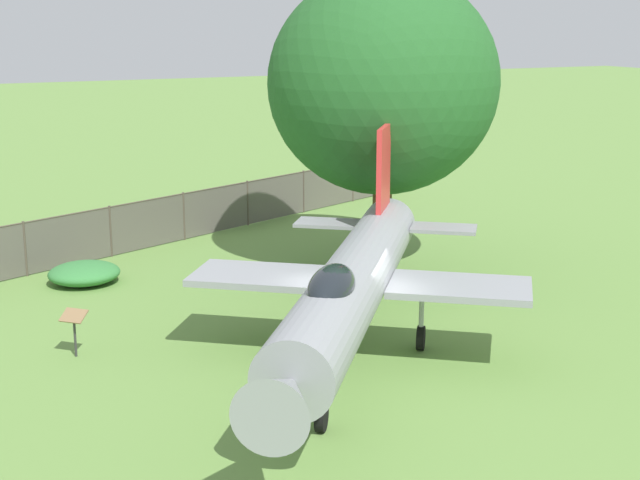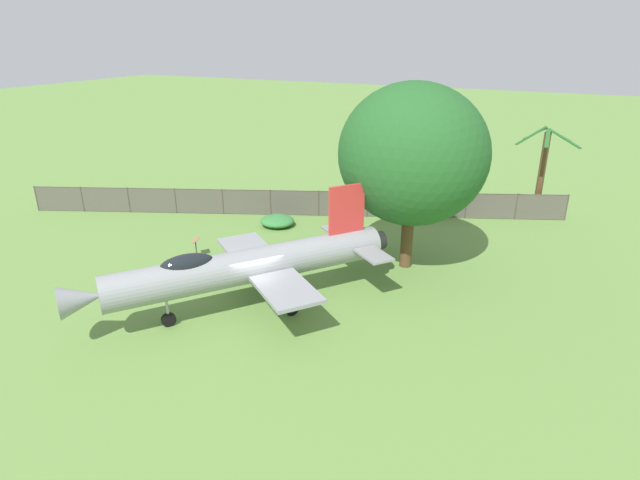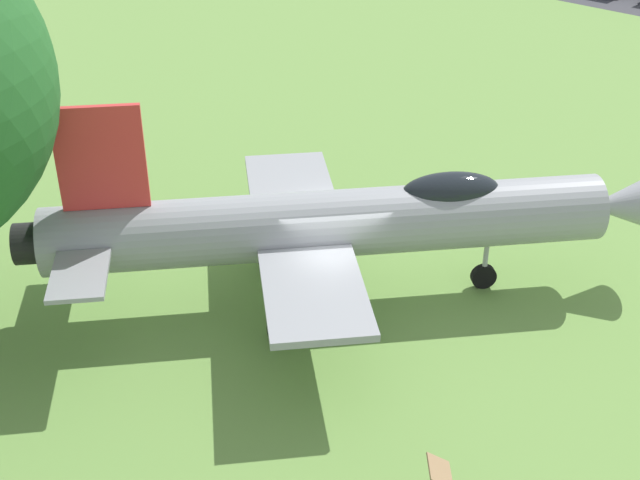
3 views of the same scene
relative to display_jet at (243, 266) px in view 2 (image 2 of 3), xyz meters
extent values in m
plane|color=#668E42|center=(0.29, -0.22, -2.04)|extent=(200.00, 200.00, 0.00)
cylinder|color=gray|center=(0.29, -0.22, -0.04)|extent=(10.69, 8.72, 1.50)
cone|color=gray|center=(-5.07, 3.91, -0.04)|extent=(2.05, 1.99, 1.28)
cylinder|color=black|center=(5.37, -4.14, -0.04)|extent=(1.02, 1.08, 0.90)
ellipsoid|color=black|center=(-1.86, 1.43, 0.60)|extent=(2.29, 2.06, 0.84)
cube|color=red|center=(4.00, -3.08, 1.84)|extent=(1.51, 1.21, 2.26)
cube|color=gray|center=(-0.67, -2.48, -0.23)|extent=(3.58, 3.81, 0.16)
cube|color=gray|center=(2.23, 1.28, -0.23)|extent=(3.58, 3.81, 0.16)
cube|color=gray|center=(3.39, -4.69, 0.11)|extent=(1.97, 2.10, 0.10)
cube|color=gray|center=(5.40, -2.08, 0.11)|extent=(1.97, 2.10, 0.10)
cylinder|color=#A5A8AD|center=(-2.64, 2.04, -0.96)|extent=(0.12, 0.12, 1.55)
cylinder|color=black|center=(-2.64, 2.04, -1.74)|extent=(0.59, 0.51, 0.60)
cylinder|color=#A5A8AD|center=(0.38, -2.12, -0.96)|extent=(0.12, 0.12, 1.55)
cylinder|color=black|center=(0.38, -2.12, -1.74)|extent=(0.59, 0.51, 0.60)
cylinder|color=#A5A8AD|center=(2.15, 0.17, -0.96)|extent=(0.12, 0.12, 1.55)
cylinder|color=black|center=(2.15, 0.17, -1.74)|extent=(0.59, 0.51, 0.60)
cylinder|color=brown|center=(7.44, -5.03, -0.02)|extent=(0.61, 0.61, 4.05)
ellipsoid|color=#235B26|center=(7.44, -5.03, 3.85)|extent=(6.69, 7.32, 6.90)
cylinder|color=brown|center=(19.14, -10.43, 0.70)|extent=(0.43, 0.43, 5.49)
cube|color=#235B26|center=(19.95, -10.38, 3.25)|extent=(1.43, 0.33, 0.88)
cube|color=#235B26|center=(19.50, -9.65, 3.25)|extent=(0.84, 1.46, 0.94)
cube|color=#235B26|center=(18.64, -9.49, 3.25)|extent=(1.07, 1.73, 1.17)
cube|color=#235B26|center=(18.13, -10.48, 3.25)|extent=(1.89, 0.34, 0.87)
cube|color=#235B26|center=(18.45, -11.44, 3.25)|extent=(1.52, 2.07, 0.83)
cube|color=#235B26|center=(19.53, -11.15, 3.25)|extent=(0.91, 1.43, 0.79)
cylinder|color=#4C4238|center=(18.75, -12.27, -1.16)|extent=(0.08, 0.08, 1.75)
cylinder|color=#4C4238|center=(17.51, -9.31, -1.16)|extent=(0.08, 0.08, 1.75)
cylinder|color=#4C4238|center=(16.28, -6.35, -1.16)|extent=(0.08, 0.08, 1.75)
cylinder|color=#4C4238|center=(15.04, -3.40, -1.16)|extent=(0.08, 0.08, 1.75)
cylinder|color=#4C4238|center=(13.81, -0.44, -1.16)|extent=(0.08, 0.08, 1.75)
cylinder|color=#4C4238|center=(12.57, 2.52, -1.16)|extent=(0.08, 0.08, 1.75)
cylinder|color=#4C4238|center=(11.33, 5.47, -1.16)|extent=(0.08, 0.08, 1.75)
cylinder|color=#4C4238|center=(10.10, 8.43, -1.16)|extent=(0.08, 0.08, 1.75)
cylinder|color=#4C4238|center=(8.86, 11.39, -1.16)|extent=(0.08, 0.08, 1.75)
cylinder|color=#4C4238|center=(7.63, 14.34, -1.16)|extent=(0.08, 0.08, 1.75)
cylinder|color=#4C4238|center=(6.39, 17.30, -1.16)|extent=(0.08, 0.08, 1.75)
cylinder|color=#4C4238|center=(5.16, 20.26, -1.16)|extent=(0.08, 0.08, 1.75)
cylinder|color=#4C4238|center=(11.95, 4.00, -0.34)|extent=(13.64, 32.54, 0.05)
cube|color=#59544C|center=(11.95, 4.00, -1.16)|extent=(13.61, 32.53, 1.68)
ellipsoid|color=#387F3D|center=(9.71, 4.03, -1.71)|extent=(2.06, 2.16, 0.65)
cylinder|color=#333333|center=(3.58, 5.52, -1.59)|extent=(0.06, 0.06, 0.90)
cube|color=olive|center=(3.58, 5.52, -1.02)|extent=(0.70, 0.70, 0.25)
camera|label=1|loc=(-17.60, 9.32, 5.86)|focal=51.73mm
camera|label=2|loc=(-16.70, -11.77, 9.37)|focal=29.07mm
camera|label=3|loc=(12.01, 11.16, 9.23)|focal=47.82mm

